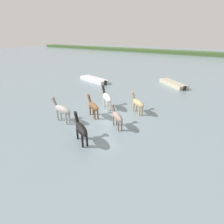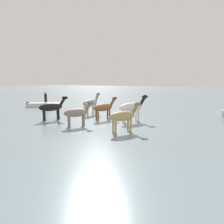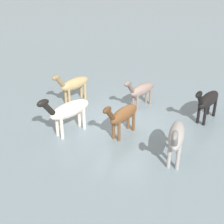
% 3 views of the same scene
% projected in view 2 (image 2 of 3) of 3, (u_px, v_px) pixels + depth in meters
% --- Properties ---
extents(ground_plane, '(183.23, 183.23, 0.00)m').
position_uv_depth(ground_plane, '(99.00, 122.00, 14.47)').
color(ground_plane, gray).
extents(horse_dark_mare, '(1.94, 1.51, 1.67)m').
position_uv_depth(horse_dark_mare, '(77.00, 113.00, 13.21)').
color(horse_dark_mare, gray).
rests_on(horse_dark_mare, ground_plane).
extents(horse_chestnut_trailing, '(2.16, 1.38, 1.76)m').
position_uv_depth(horse_chestnut_trailing, '(104.00, 107.00, 15.44)').
color(horse_chestnut_trailing, brown).
rests_on(horse_chestnut_trailing, ground_plane).
extents(horse_gray_outer, '(2.24, 1.45, 1.83)m').
position_uv_depth(horse_gray_outer, '(52.00, 107.00, 15.31)').
color(horse_gray_outer, black).
rests_on(horse_gray_outer, ground_plane).
extents(horse_lead, '(2.51, 0.76, 1.94)m').
position_uv_depth(horse_lead, '(91.00, 103.00, 17.72)').
color(horse_lead, '#9E9993').
rests_on(horse_lead, ground_plane).
extents(horse_dun_straggler, '(2.08, 1.55, 1.76)m').
position_uv_depth(horse_dun_straggler, '(123.00, 116.00, 11.65)').
color(horse_dun_straggler, tan).
rests_on(horse_dun_straggler, ground_plane).
extents(horse_mid_herd, '(2.30, 1.83, 1.99)m').
position_uv_depth(horse_mid_herd, '(132.00, 107.00, 14.60)').
color(horse_mid_herd, silver).
rests_on(horse_mid_herd, ground_plane).
extents(boat_dinghy_port, '(2.69, 3.80, 0.71)m').
position_uv_depth(boat_dinghy_port, '(44.00, 105.00, 23.10)').
color(boat_dinghy_port, silver).
rests_on(boat_dinghy_port, ground_plane).
extents(person_helmsman_aft, '(0.32, 0.32, 1.19)m').
position_uv_depth(person_helmsman_aft, '(46.00, 97.00, 23.08)').
color(person_helmsman_aft, black).
rests_on(person_helmsman_aft, boat_dinghy_port).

